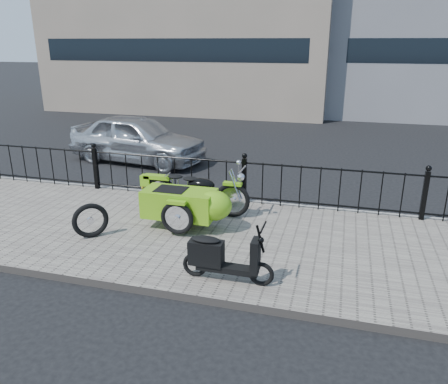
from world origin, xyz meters
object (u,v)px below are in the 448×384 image
(scooter, at_px, (221,257))
(spare_tire, at_px, (90,221))
(sedan_car, at_px, (137,139))
(motorcycle_sidecar, at_px, (191,201))

(scooter, height_order, spare_tire, scooter)
(spare_tire, xyz_separation_m, sedan_car, (-1.69, 5.28, 0.26))
(scooter, bearing_deg, sedan_car, 125.12)
(spare_tire, height_order, sedan_car, sedan_car)
(sedan_car, bearing_deg, scooter, -136.58)
(motorcycle_sidecar, xyz_separation_m, scooter, (1.06, -1.74, -0.12))
(motorcycle_sidecar, distance_m, scooter, 2.04)
(motorcycle_sidecar, height_order, scooter, motorcycle_sidecar)
(motorcycle_sidecar, bearing_deg, spare_tire, -147.45)
(motorcycle_sidecar, distance_m, sedan_car, 5.37)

